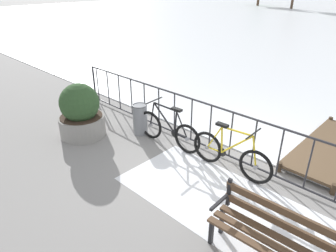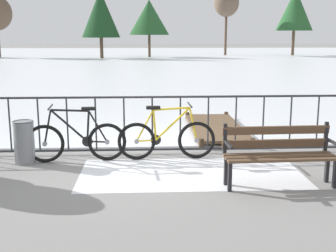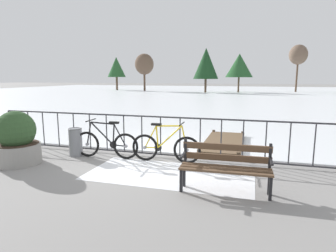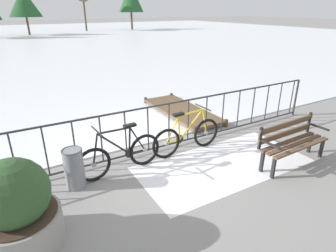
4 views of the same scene
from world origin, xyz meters
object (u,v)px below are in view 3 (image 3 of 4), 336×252
trash_bin (76,142)px  bicycle_second (106,144)px  bicycle_near_railing (165,147)px  park_bench (226,164)px  planter_with_shrub (17,140)px

trash_bin → bicycle_second: bearing=3.2°
bicycle_near_railing → bicycle_second: size_ratio=1.00×
park_bench → trash_bin: 4.18m
park_bench → planter_with_shrub: bearing=176.6°
bicycle_near_railing → planter_with_shrub: size_ratio=1.35×
bicycle_near_railing → park_bench: 2.11m
park_bench → planter_with_shrub: size_ratio=1.28×
bicycle_near_railing → trash_bin: (-2.41, -0.12, 0.00)m
bicycle_near_railing → park_bench: bearing=-42.2°
bicycle_near_railing → park_bench: (1.56, -1.41, 0.14)m
bicycle_near_railing → bicycle_second: (-1.55, -0.07, 0.00)m
bicycle_near_railing → planter_with_shrub: 3.52m
trash_bin → planter_with_shrub: bearing=-132.5°
bicycle_near_railing → trash_bin: bearing=-177.1°
park_bench → trash_bin: park_bench is taller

